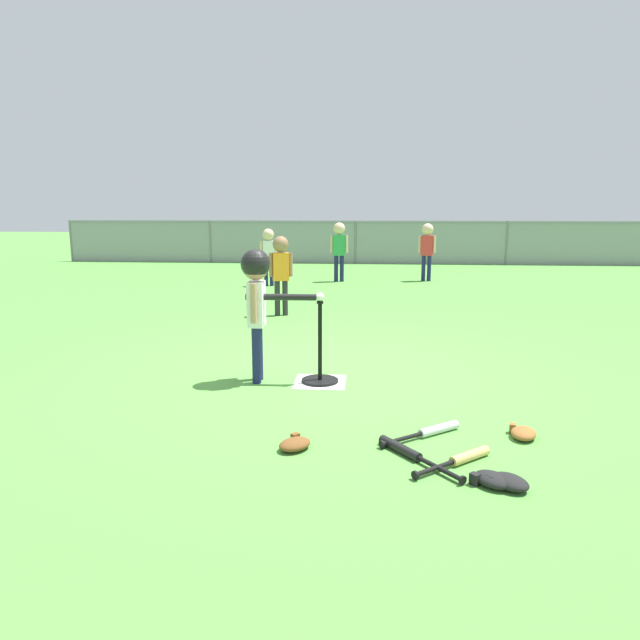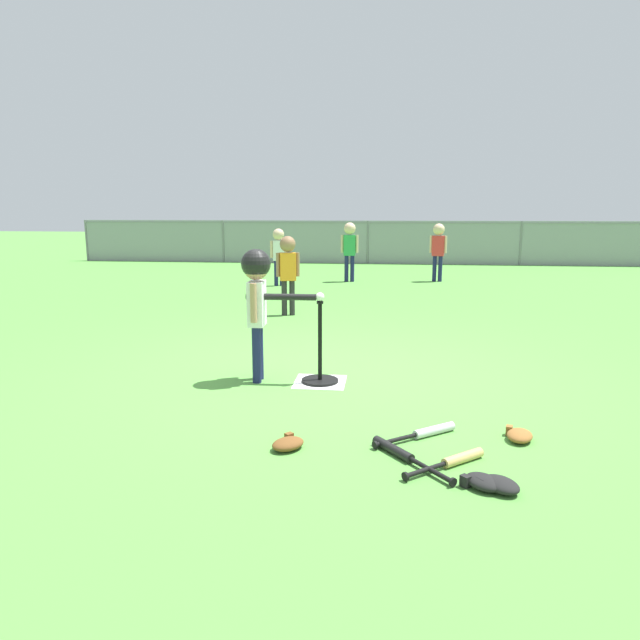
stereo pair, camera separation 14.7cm
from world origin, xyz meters
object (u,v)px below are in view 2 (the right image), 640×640
glove_by_plate (288,444)px  glove_tossed_aside (519,435)px  glove_outfield_drop (500,484)px  spare_bat_wood (455,460)px  fielder_near_right (350,244)px  spare_bat_silver (426,432)px  baseball_on_tee (320,297)px  batter_child (257,288)px  glove_near_bats (483,482)px  fielder_deep_center (288,265)px  spare_bat_black (401,453)px  fielder_deep_right (438,244)px  fielder_deep_left (279,249)px  batting_tee (320,369)px

glove_by_plate → glove_tossed_aside: 1.50m
glove_outfield_drop → spare_bat_wood: bearing=124.8°
fielder_near_right → spare_bat_silver: fielder_near_right is taller
baseball_on_tee → glove_outfield_drop: (1.17, -1.83, -0.71)m
baseball_on_tee → batter_child: 0.54m
spare_bat_silver → glove_by_plate: 0.92m
glove_near_bats → fielder_deep_center: bearing=111.0°
fielder_near_right → glove_near_bats: fielder_near_right is taller
baseball_on_tee → glove_near_bats: (1.09, -1.81, -0.71)m
spare_bat_black → fielder_deep_right: bearing=83.7°
fielder_deep_right → fielder_deep_left: bearing=-161.8°
fielder_deep_center → spare_bat_wood: bearing=-69.1°
batting_tee → fielder_deep_right: 7.40m
fielder_deep_left → spare_bat_black: (2.15, -7.65, -0.68)m
baseball_on_tee → fielder_deep_center: fielder_deep_center is taller
glove_by_plate → glove_near_bats: (1.13, -0.39, 0.00)m
batter_child → spare_bat_black: batter_child is taller
spare_bat_black → glove_by_plate: (-0.70, 0.06, 0.01)m
fielder_near_right → spare_bat_black: size_ratio=2.09×
baseball_on_tee → batter_child: batter_child is taller
glove_tossed_aside → fielder_deep_center: bearing=117.8°
batter_child → fielder_deep_center: bearing=94.9°
fielder_deep_left → fielder_deep_center: 3.15m
glove_by_plate → glove_tossed_aside: bearing=11.5°
fielder_deep_left → batter_child: bearing=-81.1°
baseball_on_tee → fielder_near_right: fielder_near_right is taller
batting_tee → spare_bat_silver: batting_tee is taller
glove_tossed_aside → batter_child: bearing=150.6°
fielder_deep_left → spare_bat_silver: (2.33, -7.30, -0.68)m
spare_bat_silver → spare_bat_black: same height
fielder_deep_center → glove_outfield_drop: 5.36m
batting_tee → glove_near_bats: size_ratio=2.63×
glove_tossed_aside → glove_outfield_drop: (-0.26, -0.71, 0.00)m
baseball_on_tee → fielder_deep_right: bearing=77.4°
batting_tee → fielder_near_right: 6.99m
fielder_deep_right → glove_near_bats: (-0.52, -9.00, -0.72)m
batting_tee → glove_outfield_drop: size_ratio=2.62×
baseball_on_tee → glove_near_bats: 2.23m
fielder_deep_center → glove_near_bats: fielder_deep_center is taller
baseball_on_tee → spare_bat_silver: baseball_on_tee is taller
baseball_on_tee → spare_bat_silver: 1.57m
glove_near_bats → baseball_on_tee: bearing=121.0°
batting_tee → glove_by_plate: bearing=-91.7°
batting_tee → glove_tossed_aside: bearing=-38.1°
batting_tee → spare_bat_wood: size_ratio=1.41×
spare_bat_wood → glove_near_bats: size_ratio=1.86×
batting_tee → fielder_near_right: fielder_near_right is taller
fielder_deep_right → spare_bat_black: bearing=-96.3°
fielder_deep_left → glove_outfield_drop: bearing=-71.5°
fielder_near_right → glove_outfield_drop: 8.92m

